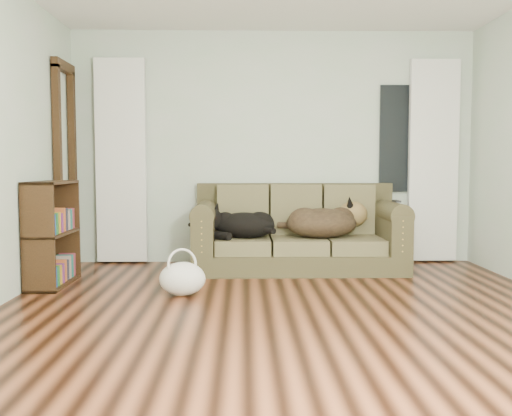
{
  "coord_description": "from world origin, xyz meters",
  "views": [
    {
      "loc": [
        -0.34,
        -3.97,
        1.1
      ],
      "look_at": [
        -0.22,
        1.6,
        0.68
      ],
      "focal_mm": 40.0,
      "sensor_mm": 36.0,
      "label": 1
    }
  ],
  "objects_px": {
    "tote_bag": "(182,277)",
    "dog_black_lab": "(241,225)",
    "sofa": "(298,227)",
    "bookshelf": "(52,231)",
    "dog_shepherd": "(325,224)"
  },
  "relations": [
    {
      "from": "tote_bag",
      "to": "dog_black_lab",
      "type": "bearing_deg",
      "value": 66.42
    },
    {
      "from": "sofa",
      "to": "bookshelf",
      "type": "xyz_separation_m",
      "value": [
        -2.32,
        -0.72,
        0.05
      ]
    },
    {
      "from": "dog_shepherd",
      "to": "dog_black_lab",
      "type": "bearing_deg",
      "value": -5.46
    },
    {
      "from": "dog_black_lab",
      "to": "tote_bag",
      "type": "distance_m",
      "value": 1.26
    },
    {
      "from": "dog_black_lab",
      "to": "bookshelf",
      "type": "bearing_deg",
      "value": -142.06
    },
    {
      "from": "sofa",
      "to": "tote_bag",
      "type": "xyz_separation_m",
      "value": [
        -1.09,
        -1.18,
        -0.29
      ]
    },
    {
      "from": "bookshelf",
      "to": "sofa",
      "type": "bearing_deg",
      "value": 24.32
    },
    {
      "from": "sofa",
      "to": "dog_black_lab",
      "type": "xyz_separation_m",
      "value": [
        -0.6,
        -0.06,
        0.03
      ]
    },
    {
      "from": "dog_black_lab",
      "to": "dog_shepherd",
      "type": "xyz_separation_m",
      "value": [
        0.88,
        0.02,
        0.01
      ]
    },
    {
      "from": "dog_shepherd",
      "to": "tote_bag",
      "type": "height_order",
      "value": "dog_shepherd"
    },
    {
      "from": "dog_shepherd",
      "to": "bookshelf",
      "type": "bearing_deg",
      "value": 7.9
    },
    {
      "from": "sofa",
      "to": "dog_shepherd",
      "type": "height_order",
      "value": "sofa"
    },
    {
      "from": "sofa",
      "to": "tote_bag",
      "type": "bearing_deg",
      "value": -132.74
    },
    {
      "from": "dog_shepherd",
      "to": "tote_bag",
      "type": "distance_m",
      "value": 1.81
    },
    {
      "from": "tote_bag",
      "to": "bookshelf",
      "type": "relative_size",
      "value": 0.41
    }
  ]
}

